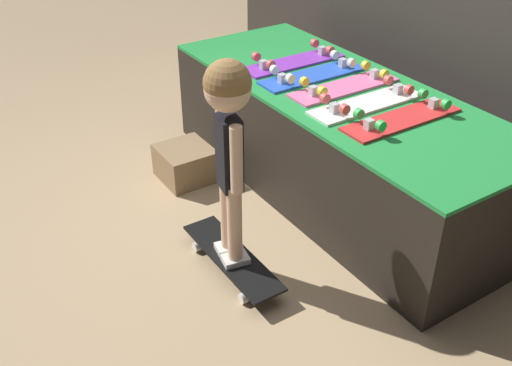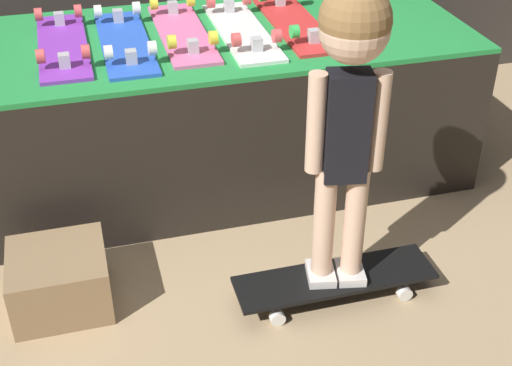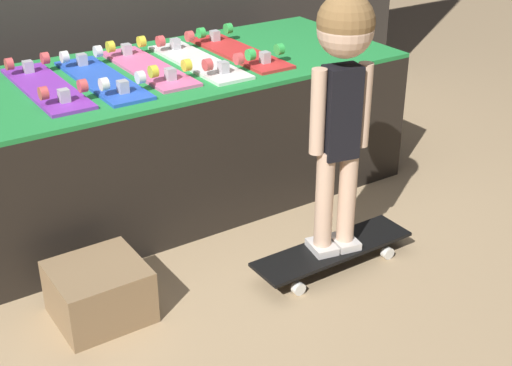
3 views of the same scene
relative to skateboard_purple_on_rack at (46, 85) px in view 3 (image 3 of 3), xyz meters
name	(u,v)px [view 3 (image 3 of 3)]	position (x,y,z in m)	size (l,w,h in m)	color
ground_plane	(223,254)	(0.47, -0.61, -0.67)	(16.00, 16.00, 0.00)	tan
display_rack	(155,138)	(0.47, -0.01, -0.34)	(2.33, 0.89, 0.65)	black
skateboard_purple_on_rack	(46,85)	(0.00, 0.00, 0.00)	(0.19, 0.68, 0.09)	purple
skateboard_blue_on_rack	(102,77)	(0.24, -0.03, 0.00)	(0.19, 0.68, 0.09)	blue
skateboard_pink_on_rack	(148,66)	(0.47, 0.01, 0.00)	(0.19, 0.68, 0.09)	pink
skateboard_white_on_rack	(198,60)	(0.71, -0.03, 0.00)	(0.19, 0.68, 0.09)	white
skateboard_red_on_rack	(239,50)	(0.94, -0.01, 0.00)	(0.19, 0.68, 0.09)	red
skateboard_on_floor	(333,251)	(0.80, -0.94, -0.59)	(0.71, 0.19, 0.09)	black
child	(343,78)	(0.80, -0.94, 0.14)	(0.24, 0.21, 1.03)	silver
storage_box	(99,292)	(-0.12, -0.73, -0.56)	(0.33, 0.31, 0.21)	#8E704C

